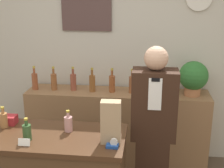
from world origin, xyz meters
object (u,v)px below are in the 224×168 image
object	(u,v)px
paper_bag	(111,122)
shopkeeper	(153,132)
potted_plant	(193,77)
tape_dispenser	(113,145)

from	to	relation	value
paper_bag	shopkeeper	bearing A→B (deg)	58.07
paper_bag	potted_plant	bearing A→B (deg)	59.31
potted_plant	tape_dispenser	distance (m)	1.56
paper_bag	tape_dispenser	world-z (taller)	paper_bag
shopkeeper	paper_bag	bearing A→B (deg)	-121.93
shopkeeper	paper_bag	distance (m)	0.69
paper_bag	tape_dispenser	size ratio (longest dim) A/B	3.70
shopkeeper	paper_bag	size ratio (longest dim) A/B	4.78
shopkeeper	potted_plant	xyz separation A→B (m)	(0.44, 0.76, 0.32)
shopkeeper	potted_plant	distance (m)	0.94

